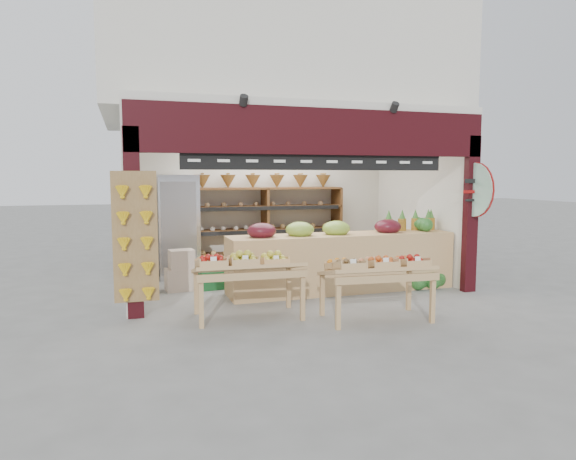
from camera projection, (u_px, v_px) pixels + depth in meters
The scene contains 11 objects.
ground at pixel (298, 289), 9.03m from camera, with size 60.00×60.00×0.00m, color slate.
shop_structure at pixel (272, 78), 10.15m from camera, with size 6.36×5.12×5.40m.
banana_board at pixel (135, 240), 6.98m from camera, with size 0.60×0.15×1.80m.
gift_sign at pixel (475, 190), 8.59m from camera, with size 0.04×0.93×0.92m.
back_shelving at pixel (265, 211), 10.70m from camera, with size 3.29×0.54×2.01m.
refrigerator at pixel (177, 226), 10.05m from camera, with size 0.78×0.78×2.00m, color silver.
cardboard_stack at pixel (193, 274), 9.02m from camera, with size 1.03×0.75×0.71m.
mid_counter at pixel (341, 260), 8.84m from camera, with size 3.97×0.81×1.22m.
display_table_left at pixel (240, 265), 7.15m from camera, with size 1.53×0.89×0.97m.
display_table_right at pixel (376, 267), 7.05m from camera, with size 1.52×0.92×0.95m.
watermelon_pile at pixel (423, 275), 9.20m from camera, with size 0.81×0.75×0.57m.
Camera 1 is at (-2.84, -8.41, 1.98)m, focal length 32.00 mm.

